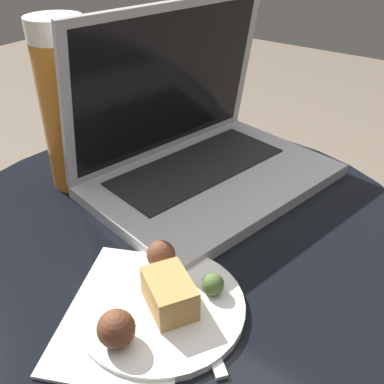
% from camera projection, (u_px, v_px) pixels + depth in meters
% --- Properties ---
extents(table, '(0.68, 0.68, 0.56)m').
position_uv_depth(table, '(179.00, 305.00, 0.69)').
color(table, black).
rests_on(table, ground_plane).
extents(napkin, '(0.23, 0.20, 0.00)m').
position_uv_depth(napkin, '(131.00, 312.00, 0.48)').
color(napkin, white).
rests_on(napkin, table).
extents(laptop, '(0.41, 0.32, 0.26)m').
position_uv_depth(laptop, '(198.00, 148.00, 0.70)').
color(laptop, '#B2B2B7').
rests_on(laptop, table).
extents(beer_glass, '(0.08, 0.08, 0.25)m').
position_uv_depth(beer_glass, '(67.00, 106.00, 0.65)').
color(beer_glass, '#C6701E').
rests_on(beer_glass, table).
extents(snack_plate, '(0.18, 0.18, 0.05)m').
position_uv_depth(snack_plate, '(160.00, 301.00, 0.48)').
color(snack_plate, white).
rests_on(snack_plate, table).
extents(fork, '(0.12, 0.14, 0.00)m').
position_uv_depth(fork, '(193.00, 304.00, 0.49)').
color(fork, silver).
rests_on(fork, table).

